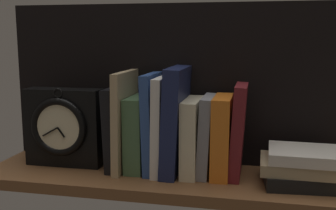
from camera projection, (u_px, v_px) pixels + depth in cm
name	position (u px, v px, depth cm)	size (l,w,h in cm)	color
ground_plane	(176.00, 180.00, 95.42)	(90.19, 23.49, 2.50)	brown
back_panel	(185.00, 84.00, 102.69)	(90.19, 1.20, 39.35)	black
book_black_skeptic	(116.00, 128.00, 99.17)	(2.34, 12.91, 19.51)	black
book_tan_shortstories	(125.00, 120.00, 98.36)	(1.73, 15.93, 23.31)	tan
book_green_romantic	(139.00, 133.00, 98.16)	(4.16, 12.30, 17.47)	#476B44
book_blue_modern	(152.00, 123.00, 96.98)	(2.11, 13.51, 22.92)	#2D4C8E
book_white_catcher	(162.00, 124.00, 96.53)	(2.06, 15.07, 22.31)	silver
book_navy_bierce	(176.00, 120.00, 95.69)	(3.63, 16.13, 24.49)	#192147
book_cream_twain	(192.00, 136.00, 95.46)	(3.56, 14.10, 17.27)	beige
book_gray_chess	(207.00, 135.00, 94.69)	(2.50, 12.44, 18.07)	gray
book_orange_pandolfini	(222.00, 136.00, 93.94)	(3.97, 13.21, 18.13)	orange
book_maroon_dawkins	(238.00, 131.00, 92.96)	(2.57, 12.18, 20.89)	maroon
framed_clock	(64.00, 127.00, 100.96)	(18.87, 6.86, 19.39)	black
book_stack_side	(303.00, 167.00, 87.92)	(17.29, 13.06, 7.86)	black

